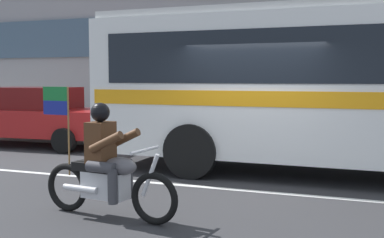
{
  "coord_description": "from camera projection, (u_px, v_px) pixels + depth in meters",
  "views": [
    {
      "loc": [
        2.02,
        -8.42,
        1.9
      ],
      "look_at": [
        -0.84,
        -0.84,
        1.21
      ],
      "focal_mm": 45.18,
      "sensor_mm": 36.0,
      "label": 1
    }
  ],
  "objects": [
    {
      "name": "fire_hydrant",
      "position": [
        136.0,
        125.0,
        14.2
      ],
      "size": [
        0.22,
        0.3,
        0.75
      ],
      "color": "#4C8C3F",
      "rests_on": "sidewalk_curb"
    },
    {
      "name": "lane_center_stripe",
      "position": [
        243.0,
        190.0,
        8.16
      ],
      "size": [
        26.6,
        0.14,
        0.01
      ],
      "primitive_type": "cube",
      "color": "silver",
      "rests_on": "ground_plane"
    },
    {
      "name": "parked_sedan_curbside",
      "position": [
        37.0,
        116.0,
        13.42
      ],
      "size": [
        4.64,
        2.03,
        1.64
      ],
      "color": "maroon",
      "rests_on": "ground_plane"
    },
    {
      "name": "motorcycle_with_rider",
      "position": [
        107.0,
        169.0,
        6.54
      ],
      "size": [
        2.19,
        0.66,
        1.78
      ],
      "color": "black",
      "rests_on": "ground_plane"
    },
    {
      "name": "sidewalk_curb",
      "position": [
        295.0,
        143.0,
        13.47
      ],
      "size": [
        28.0,
        3.8,
        0.15
      ],
      "primitive_type": "cube",
      "color": "gray",
      "rests_on": "ground_plane"
    },
    {
      "name": "ground_plane",
      "position": [
        252.0,
        183.0,
        8.72
      ],
      "size": [
        60.0,
        60.0,
        0.0
      ],
      "primitive_type": "plane",
      "color": "#2B2B2D"
    }
  ]
}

